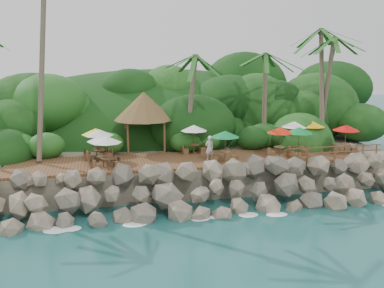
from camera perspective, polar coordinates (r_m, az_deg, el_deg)
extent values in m
plane|color=#19514F|center=(26.42, 2.75, -9.88)|extent=(140.00, 140.00, 0.00)
cube|color=gray|center=(41.15, -2.90, -0.41)|extent=(32.00, 25.20, 2.10)
ellipsoid|color=#143811|center=(48.63, -4.30, 0.22)|extent=(44.80, 28.00, 15.40)
cube|color=brown|center=(31.31, 0.00, -2.15)|extent=(26.00, 5.00, 0.20)
ellipsoid|color=white|center=(26.53, -23.88, -10.76)|extent=(1.20, 0.80, 0.06)
ellipsoid|color=white|center=(26.05, -17.31, -10.68)|extent=(1.20, 0.80, 0.06)
ellipsoid|color=white|center=(25.92, -10.59, -10.44)|extent=(1.20, 0.80, 0.06)
ellipsoid|color=white|center=(26.13, -3.90, -10.07)|extent=(1.20, 0.80, 0.06)
ellipsoid|color=white|center=(26.67, 2.59, -9.59)|extent=(1.20, 0.80, 0.06)
ellipsoid|color=white|center=(27.54, 8.71, -9.01)|extent=(1.20, 0.80, 0.06)
ellipsoid|color=white|center=(28.69, 14.39, -8.39)|extent=(1.20, 0.80, 0.06)
ellipsoid|color=white|center=(30.11, 19.56, -7.75)|extent=(1.20, 0.80, 0.06)
cylinder|color=brown|center=(32.25, -19.29, 10.24)|extent=(1.43, 3.10, 13.65)
cylinder|color=brown|center=(33.25, -0.17, 5.31)|extent=(1.15, 0.99, 7.37)
ellipsoid|color=#23601E|center=(33.04, -0.18, 11.69)|extent=(6.00, 6.00, 2.40)
cylinder|color=brown|center=(35.61, 9.62, 5.67)|extent=(0.66, 0.64, 7.50)
ellipsoid|color=#23601E|center=(35.42, 9.83, 11.71)|extent=(6.00, 6.00, 2.40)
cylinder|color=brown|center=(36.85, 16.84, 7.11)|extent=(0.57, 2.06, 9.43)
ellipsoid|color=#23601E|center=(36.81, 17.29, 14.50)|extent=(6.00, 6.00, 2.40)
cylinder|color=brown|center=(37.02, 17.36, 6.53)|extent=(0.59, 1.52, 8.74)
ellipsoid|color=#23601E|center=(36.92, 17.79, 13.31)|extent=(6.00, 6.00, 2.40)
cylinder|color=brown|center=(32.88, -8.50, 0.72)|extent=(0.16, 0.16, 2.40)
cylinder|color=brown|center=(33.16, -3.67, 0.92)|extent=(0.16, 0.16, 2.40)
cylinder|color=brown|center=(35.63, -8.79, 1.56)|extent=(0.16, 0.16, 2.40)
cylinder|color=brown|center=(35.88, -4.33, 1.74)|extent=(0.16, 0.16, 2.40)
cone|color=brown|center=(34.01, -6.41, 5.06)|extent=(4.73, 4.73, 2.20)
cylinder|color=brown|center=(35.38, 13.28, -0.07)|extent=(0.08, 0.08, 0.72)
cylinder|color=brown|center=(35.31, 13.31, 0.52)|extent=(0.82, 0.82, 0.05)
cylinder|color=brown|center=(35.25, 13.34, 1.07)|extent=(0.05, 0.05, 2.15)
cone|color=white|center=(35.09, 13.41, 2.56)|extent=(2.05, 2.05, 0.44)
cube|color=brown|center=(35.40, 12.16, -0.24)|extent=(0.54, 0.54, 0.45)
cube|color=brown|center=(35.44, 14.38, -0.33)|extent=(0.54, 0.54, 0.45)
cylinder|color=brown|center=(32.77, 0.26, -0.69)|extent=(0.08, 0.08, 0.72)
cylinder|color=brown|center=(32.69, 0.26, -0.05)|extent=(0.82, 0.82, 0.05)
cylinder|color=brown|center=(32.62, 0.26, 0.54)|extent=(0.05, 0.05, 2.15)
cone|color=white|center=(32.45, 0.26, 2.15)|extent=(2.05, 2.05, 0.44)
cube|color=brown|center=(32.57, -0.87, -1.01)|extent=(0.46, 0.46, 0.45)
cube|color=brown|center=(33.04, 1.37, -0.83)|extent=(0.46, 0.46, 0.45)
cylinder|color=brown|center=(29.54, -11.70, -2.33)|extent=(0.08, 0.08, 0.72)
cylinder|color=brown|center=(29.45, -11.73, -1.63)|extent=(0.82, 0.82, 0.05)
cylinder|color=brown|center=(29.38, -11.76, -0.98)|extent=(0.05, 0.05, 2.15)
cone|color=silver|center=(29.19, -11.84, 0.80)|extent=(2.05, 2.05, 0.44)
cube|color=brown|center=(29.64, -13.01, -2.62)|extent=(0.44, 0.44, 0.45)
cube|color=brown|center=(29.52, -10.37, -2.56)|extent=(0.44, 0.44, 0.45)
cylinder|color=brown|center=(30.41, 4.39, -1.71)|extent=(0.08, 0.08, 0.72)
cylinder|color=brown|center=(30.33, 4.40, -1.03)|extent=(0.82, 0.82, 0.05)
cylinder|color=brown|center=(30.26, 4.41, -0.39)|extent=(0.05, 0.05, 2.15)
cone|color=#0D7737|center=(30.07, 4.44, 1.34)|extent=(2.05, 2.05, 0.44)
cube|color=brown|center=(30.39, 3.10, -1.97)|extent=(0.48, 0.48, 0.45)
cube|color=brown|center=(30.52, 5.67, -1.95)|extent=(0.48, 0.48, 0.45)
cylinder|color=brown|center=(35.97, 15.53, 0.01)|extent=(0.08, 0.08, 0.72)
cylinder|color=brown|center=(35.90, 15.56, 0.59)|extent=(0.82, 0.82, 0.05)
cylinder|color=brown|center=(35.84, 15.59, 1.12)|extent=(0.05, 0.05, 2.15)
cone|color=yellow|center=(35.68, 15.67, 2.59)|extent=(2.05, 2.05, 0.44)
cube|color=brown|center=(35.94, 14.43, -0.17)|extent=(0.53, 0.53, 0.45)
cube|color=brown|center=(36.07, 16.59, -0.24)|extent=(0.53, 0.53, 0.45)
cylinder|color=brown|center=(32.11, -12.52, -1.23)|extent=(0.08, 0.08, 0.72)
cylinder|color=brown|center=(32.03, -12.55, -0.58)|extent=(0.82, 0.82, 0.05)
cylinder|color=brown|center=(31.96, -12.58, 0.01)|extent=(0.05, 0.05, 2.15)
cone|color=yellow|center=(31.79, -12.66, 1.65)|extent=(2.05, 2.05, 0.44)
cube|color=brown|center=(32.27, -13.71, -1.47)|extent=(0.47, 0.47, 0.45)
cube|color=brown|center=(32.03, -11.31, -1.47)|extent=(0.47, 0.47, 0.45)
cylinder|color=brown|center=(31.64, -12.11, -1.41)|extent=(0.08, 0.08, 0.72)
cylinder|color=brown|center=(31.56, -12.14, -0.75)|extent=(0.82, 0.82, 0.05)
cylinder|color=brown|center=(31.49, -12.17, -0.14)|extent=(0.05, 0.05, 2.15)
cone|color=silver|center=(31.31, -12.24, 1.52)|extent=(2.05, 2.05, 0.44)
cube|color=brown|center=(31.50, -13.30, -1.78)|extent=(0.51, 0.51, 0.45)
cube|color=brown|center=(31.86, -10.92, -1.52)|extent=(0.51, 0.51, 0.45)
cylinder|color=brown|center=(32.82, 13.92, -1.02)|extent=(0.08, 0.08, 0.72)
cylinder|color=brown|center=(32.74, 13.95, -0.39)|extent=(0.82, 0.82, 0.05)
cylinder|color=brown|center=(32.67, 13.98, 0.20)|extent=(0.05, 0.05, 2.15)
cone|color=#0D7931|center=(32.50, 14.07, 1.80)|extent=(2.05, 2.05, 0.44)
cube|color=brown|center=(32.39, 13.02, -1.39)|extent=(0.51, 0.51, 0.45)
cube|color=brown|center=(33.31, 14.77, -1.12)|extent=(0.51, 0.51, 0.45)
cylinder|color=brown|center=(32.54, 11.55, -1.02)|extent=(0.08, 0.08, 0.72)
cylinder|color=brown|center=(32.46, 11.58, -0.38)|extent=(0.82, 0.82, 0.05)
cylinder|color=brown|center=(32.39, 11.60, 0.21)|extent=(0.05, 0.05, 2.15)
cone|color=red|center=(32.22, 11.67, 1.83)|extent=(2.05, 2.05, 0.44)
cube|color=brown|center=(32.22, 10.51, -1.36)|extent=(0.47, 0.47, 0.45)
cube|color=brown|center=(32.94, 12.55, -1.15)|extent=(0.47, 0.47, 0.45)
cylinder|color=brown|center=(34.89, 19.59, -0.61)|extent=(0.08, 0.08, 0.72)
cylinder|color=brown|center=(34.82, 19.64, -0.01)|extent=(0.82, 0.82, 0.05)
cylinder|color=brown|center=(34.75, 19.68, 0.54)|extent=(0.05, 0.05, 2.15)
cone|color=red|center=(34.59, 19.78, 2.05)|extent=(2.05, 2.05, 0.44)
cube|color=brown|center=(34.70, 18.51, -0.83)|extent=(0.49, 0.49, 0.45)
cube|color=brown|center=(35.15, 20.63, -0.83)|extent=(0.49, 0.49, 0.45)
cylinder|color=brown|center=(29.00, -11.21, -2.58)|extent=(0.08, 0.08, 0.72)
cylinder|color=brown|center=(28.91, -11.24, -1.86)|extent=(0.82, 0.82, 0.05)
cylinder|color=brown|center=(28.83, -11.26, -1.20)|extent=(0.05, 0.05, 2.15)
cone|color=white|center=(28.64, -11.34, 0.61)|extent=(2.05, 2.05, 0.44)
cube|color=brown|center=(28.76, -12.43, -3.03)|extent=(0.54, 0.54, 0.45)
cube|color=brown|center=(29.32, -9.99, -2.65)|extent=(0.54, 0.54, 0.45)
cylinder|color=brown|center=(31.14, 13.28, -1.41)|extent=(0.10, 0.10, 1.00)
cylinder|color=brown|center=(31.62, 15.08, -1.31)|extent=(0.10, 0.10, 1.00)
cylinder|color=brown|center=(32.13, 16.83, -1.20)|extent=(0.10, 0.10, 1.00)
cylinder|color=brown|center=(32.67, 18.52, -1.10)|extent=(0.10, 0.10, 1.00)
cylinder|color=brown|center=(33.24, 20.16, -1.00)|extent=(0.10, 0.10, 1.00)
cylinder|color=brown|center=(33.83, 21.74, -0.90)|extent=(0.10, 0.10, 1.00)
cylinder|color=brown|center=(34.45, 23.26, -0.81)|extent=(0.10, 0.10, 1.00)
cube|color=brown|center=(32.58, 18.57, -0.33)|extent=(7.20, 0.06, 0.06)
cube|color=brown|center=(32.66, 18.53, -1.01)|extent=(7.20, 0.06, 0.06)
imported|color=white|center=(30.76, 2.34, -0.52)|extent=(0.73, 0.56, 1.78)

